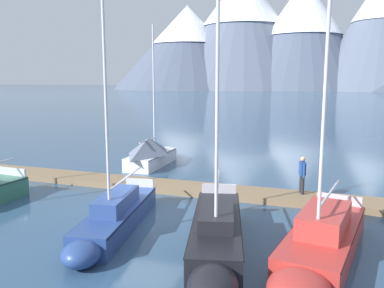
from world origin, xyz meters
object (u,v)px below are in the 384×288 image
Objects in this scene: sailboat_mid_dock_starboard at (114,217)px; sailboat_mid_dock_port at (152,152)px; person_on_dock at (302,173)px; sailboat_outer_slip at (321,242)px; sailboat_far_berth at (216,237)px.

sailboat_mid_dock_port is at bearing 105.96° from sailboat_mid_dock_starboard.
person_on_dock is at bearing -27.96° from sailboat_mid_dock_port.
sailboat_mid_dock_starboard is 0.97× the size of sailboat_outer_slip.
sailboat_far_berth is at bearing -59.11° from sailboat_mid_dock_port.
sailboat_mid_dock_port is 1.00× the size of sailboat_mid_dock_starboard.
person_on_dock is at bearing 96.99° from sailboat_outer_slip.
sailboat_far_berth is 4.45× the size of person_on_dock.
sailboat_outer_slip is 6.24m from person_on_dock.
sailboat_far_berth is at bearing -13.04° from sailboat_mid_dock_starboard.
sailboat_outer_slip reaches higher than sailboat_far_berth.
sailboat_far_berth is at bearing -167.56° from sailboat_outer_slip.
sailboat_mid_dock_starboard is (3.11, -10.86, -0.31)m from sailboat_mid_dock_port.
sailboat_outer_slip is (3.03, 0.67, -0.05)m from sailboat_far_berth.
sailboat_far_berth is 0.84× the size of sailboat_outer_slip.
sailboat_far_berth is 3.11m from sailboat_outer_slip.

